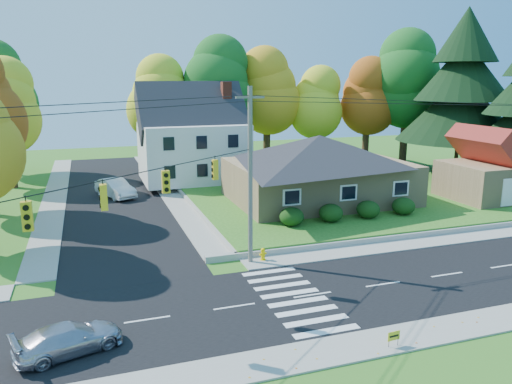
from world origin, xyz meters
TOP-DOWN VIEW (x-y plane):
  - ground at (0.00, 0.00)m, footprint 120.00×120.00m
  - road_main at (0.00, 0.00)m, footprint 90.00×8.00m
  - road_cross at (-8.00, 26.00)m, footprint 8.00×44.00m
  - sidewalk_north at (0.00, 5.00)m, footprint 90.00×2.00m
  - sidewalk_south at (0.00, -5.00)m, footprint 90.00×2.00m
  - lawn at (13.00, 21.00)m, footprint 30.00×30.00m
  - ranch_house at (8.00, 16.00)m, footprint 14.60×10.60m
  - colonial_house at (0.04, 28.00)m, footprint 10.40×8.40m
  - garage at (22.00, 11.99)m, footprint 7.30×6.30m
  - hedge_row at (7.50, 9.80)m, footprint 10.70×1.70m
  - traffic_infrastructure at (-0.15, 1.35)m, footprint 38.10×10.66m
  - tree_lot_0 at (-2.00, 34.00)m, footprint 6.72×6.72m
  - tree_lot_1 at (4.00, 33.00)m, footprint 7.84×7.84m
  - tree_lot_2 at (10.00, 34.00)m, footprint 7.28×7.28m
  - tree_lot_3 at (16.00, 33.00)m, footprint 6.16×6.16m
  - tree_lot_4 at (22.00, 32.00)m, footprint 6.72×6.72m
  - tree_lot_5 at (26.00, 30.00)m, footprint 8.40×8.40m
  - conifer_east_a at (27.00, 22.00)m, footprint 12.80×12.80m
  - tree_west_2 at (-17.00, 32.00)m, footprint 6.72×6.72m
  - silver_sedan at (-11.16, -1.79)m, footprint 4.38×2.82m
  - white_car at (-7.82, 24.58)m, footprint 3.52×5.28m
  - fire_hydrant at (-0.73, 5.21)m, footprint 0.46×0.35m
  - yard_sign at (0.90, -5.50)m, footprint 0.57×0.08m

SIDE VIEW (x-z plane):
  - ground at x=0.00m, z-range 0.00..0.00m
  - road_main at x=0.00m, z-range 0.00..0.02m
  - road_cross at x=-8.00m, z-range 0.00..0.02m
  - sidewalk_north at x=0.00m, z-range 0.00..0.08m
  - sidewalk_south at x=0.00m, z-range 0.00..0.08m
  - lawn at x=13.00m, z-range 0.00..0.50m
  - fire_hydrant at x=-0.73m, z-range -0.02..0.78m
  - yard_sign at x=0.90m, z-range 0.15..0.86m
  - silver_sedan at x=-11.16m, z-range 0.02..1.20m
  - white_car at x=-7.82m, z-range 0.02..1.67m
  - hedge_row at x=7.50m, z-range 0.50..1.77m
  - garage at x=22.00m, z-range 0.54..5.14m
  - ranch_house at x=8.00m, z-range 0.57..5.97m
  - colonial_house at x=0.04m, z-range -0.22..9.38m
  - traffic_infrastructure at x=-0.15m, z-range 0.15..10.15m
  - tree_lot_3 at x=16.00m, z-range 1.92..13.39m
  - tree_west_2 at x=-17.00m, z-range 1.55..14.06m
  - tree_lot_0 at x=-2.00m, z-range 2.05..14.56m
  - tree_lot_4 at x=22.00m, z-range 2.05..14.56m
  - tree_lot_2 at x=10.00m, z-range 2.18..15.74m
  - conifer_east_a at x=27.00m, z-range 0.91..17.87m
  - tree_lot_1 at x=4.00m, z-range 2.31..16.91m
  - tree_lot_5 at x=26.00m, z-range 2.45..18.09m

